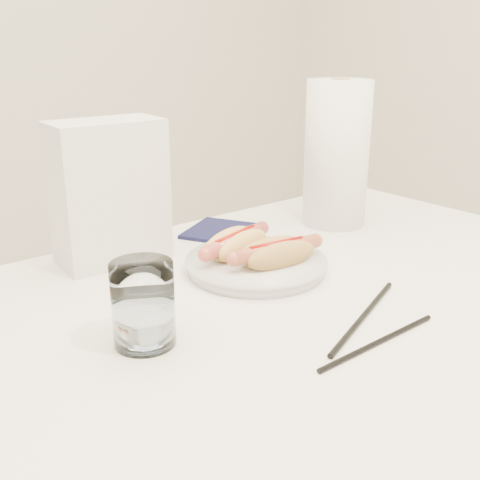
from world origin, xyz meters
TOP-DOWN VIEW (x-y plane):
  - table at (0.00, 0.00)m, footprint 1.20×0.80m
  - plate at (0.03, 0.11)m, footprint 0.26×0.26m
  - hotdog_left at (0.01, 0.15)m, footprint 0.16×0.09m
  - hotdog_right at (0.04, 0.08)m, footprint 0.16×0.08m
  - water_glass at (-0.23, 0.02)m, footprint 0.08×0.08m
  - chopstick_near at (0.03, -0.11)m, footprint 0.23×0.09m
  - chopstick_far at (-0.01, -0.16)m, footprint 0.21×0.01m
  - napkin_box at (-0.13, 0.31)m, footprint 0.18×0.11m
  - navy_napkin at (0.10, 0.30)m, footprint 0.18×0.18m
  - paper_towel_roll at (0.32, 0.21)m, footprint 0.16×0.16m

SIDE VIEW (x-z plane):
  - table at x=0.00m, z-range 0.32..1.07m
  - chopstick_far at x=-0.01m, z-range 0.75..0.76m
  - navy_napkin at x=0.10m, z-range 0.75..0.76m
  - chopstick_near at x=0.03m, z-range 0.75..0.76m
  - plate at x=0.03m, z-range 0.75..0.77m
  - hotdog_right at x=0.04m, z-range 0.77..0.81m
  - hotdog_left at x=0.01m, z-range 0.77..0.81m
  - water_glass at x=-0.23m, z-range 0.75..0.86m
  - napkin_box at x=-0.13m, z-range 0.75..0.99m
  - paper_towel_roll at x=0.32m, z-range 0.75..1.03m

